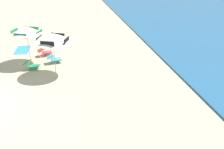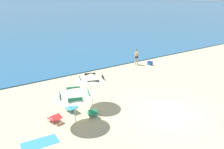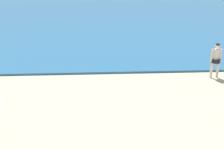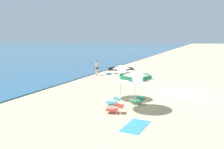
{
  "view_description": "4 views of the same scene",
  "coord_description": "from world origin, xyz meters",
  "views": [
    {
      "loc": [
        11.18,
        4.01,
        6.27
      ],
      "look_at": [
        -0.69,
        6.42,
        0.79
      ],
      "focal_mm": 44.65,
      "sensor_mm": 36.0,
      "label": 1
    },
    {
      "loc": [
        -10.33,
        -8.53,
        6.97
      ],
      "look_at": [
        -0.26,
        5.68,
        1.08
      ],
      "focal_mm": 36.96,
      "sensor_mm": 36.0,
      "label": 2
    },
    {
      "loc": [
        0.22,
        -3.41,
        5.3
      ],
      "look_at": [
        0.75,
        6.4,
        1.47
      ],
      "focal_mm": 48.99,
      "sensor_mm": 36.0,
      "label": 3
    },
    {
      "loc": [
        -17.09,
        -0.85,
        3.74
      ],
      "look_at": [
        -0.46,
        5.42,
        1.17
      ],
      "focal_mm": 36.72,
      "sensor_mm": 36.0,
      "label": 4
    }
  ],
  "objects": [
    {
      "name": "person_standing_near_shore",
      "position": [
        5.66,
        9.53,
        0.96
      ],
      "size": [
        0.49,
        0.41,
        1.66
      ],
      "color": "beige",
      "rests_on": "ground"
    }
  ]
}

